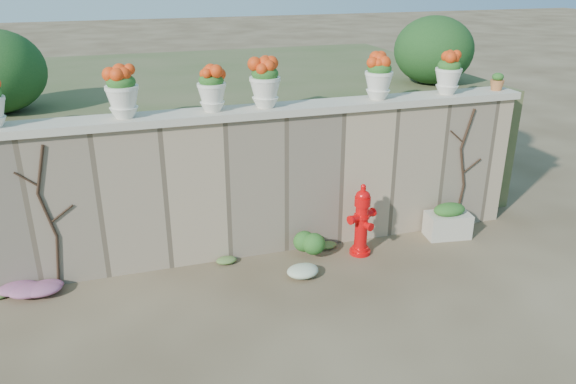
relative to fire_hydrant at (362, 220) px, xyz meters
name	(u,v)px	position (x,y,z in m)	size (l,w,h in m)	color
ground	(294,317)	(-1.40, -1.21, -0.53)	(80.00, 80.00, 0.00)	#483824
stone_wall	(254,185)	(-1.40, 0.59, 0.47)	(8.00, 0.40, 2.00)	#9E8769
wall_cap	(253,112)	(-1.40, 0.59, 1.52)	(8.10, 0.52, 0.10)	beige
raised_fill	(213,127)	(-1.40, 3.79, 0.47)	(9.00, 6.00, 2.00)	#384C23
back_shrub_right	(434,50)	(2.00, 1.79, 2.02)	(1.30, 1.30, 1.10)	#143814
vine_left	(49,216)	(-4.07, 0.37, 0.46)	(0.60, 0.04, 1.91)	black
vine_right	(463,168)	(1.83, 0.37, 0.46)	(0.60, 0.04, 1.91)	black
fire_hydrant	(362,220)	(0.00, 0.00, 0.00)	(0.46, 0.33, 1.06)	red
planter_box	(448,221)	(1.49, 0.11, -0.28)	(0.70, 0.47, 0.54)	beige
green_shrub	(309,241)	(-0.74, 0.12, -0.27)	(0.55, 0.49, 0.52)	#1E5119
magenta_clump	(32,287)	(-4.39, 0.24, -0.42)	(0.85, 0.57, 0.23)	#D129AD
white_flowers	(308,270)	(-0.93, -0.40, -0.43)	(0.56, 0.45, 0.20)	white
urn_pot_1	(122,92)	(-3.03, 0.59, 1.88)	(0.41, 0.41, 0.64)	silver
urn_pot_2	(212,89)	(-1.93, 0.59, 1.85)	(0.37, 0.37, 0.58)	silver
urn_pot_3	(265,83)	(-1.22, 0.59, 1.88)	(0.41, 0.41, 0.64)	silver
urn_pot_4	(379,77)	(0.43, 0.59, 1.87)	(0.39, 0.39, 0.62)	silver
urn_pot_5	(448,73)	(1.54, 0.59, 1.86)	(0.38, 0.38, 0.60)	silver
terracotta_pot	(497,82)	(2.40, 0.59, 1.68)	(0.21, 0.21, 0.25)	#B46837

